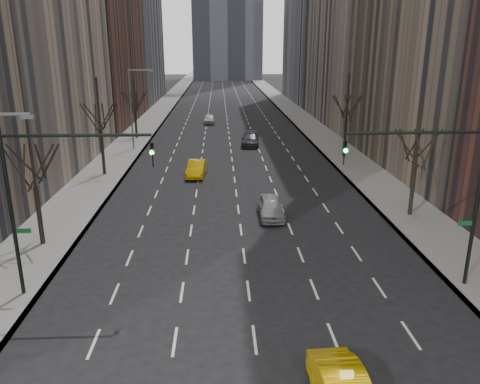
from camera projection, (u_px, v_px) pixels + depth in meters
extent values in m
cube|color=slate|center=(153.00, 118.00, 77.67)|extent=(4.50, 320.00, 0.15)
cube|color=slate|center=(299.00, 117.00, 78.73)|extent=(4.50, 320.00, 0.15)
cylinder|color=black|center=(39.00, 215.00, 27.54)|extent=(0.28, 0.28, 3.57)
cylinder|color=black|center=(30.00, 150.00, 26.37)|extent=(0.16, 0.16, 4.25)
cylinder|color=black|center=(41.00, 162.00, 27.45)|extent=(0.42, 1.80, 2.52)
cylinder|color=black|center=(49.00, 164.00, 26.95)|extent=(1.74, 0.72, 2.52)
cylinder|color=black|center=(41.00, 168.00, 26.14)|extent=(1.46, 1.25, 2.52)
cylinder|color=black|center=(24.00, 169.00, 25.82)|extent=(0.42, 1.80, 2.52)
cylinder|color=black|center=(16.00, 167.00, 26.32)|extent=(1.74, 0.72, 2.52)
cylinder|color=black|center=(25.00, 163.00, 27.14)|extent=(1.46, 1.25, 2.52)
cylinder|color=black|center=(103.00, 153.00, 42.73)|extent=(0.28, 0.28, 3.99)
cylinder|color=black|center=(98.00, 105.00, 41.43)|extent=(0.16, 0.16, 4.75)
cylinder|color=black|center=(104.00, 116.00, 42.59)|extent=(0.42, 1.80, 2.52)
cylinder|color=black|center=(109.00, 117.00, 42.09)|extent=(1.74, 0.72, 2.52)
cylinder|color=black|center=(106.00, 118.00, 41.27)|extent=(1.46, 1.25, 2.52)
cylinder|color=black|center=(96.00, 119.00, 40.96)|extent=(0.42, 1.80, 2.52)
cylinder|color=black|center=(90.00, 118.00, 41.46)|extent=(1.74, 0.72, 2.52)
cylinder|color=black|center=(94.00, 117.00, 42.27)|extent=(1.46, 1.25, 2.52)
cylinder|color=black|center=(136.00, 125.00, 59.99)|extent=(0.28, 0.28, 3.36)
cylinder|color=black|center=(134.00, 96.00, 58.90)|extent=(0.16, 0.16, 4.00)
cylinder|color=black|center=(137.00, 101.00, 59.94)|extent=(0.42, 1.80, 2.52)
cylinder|color=black|center=(141.00, 102.00, 59.44)|extent=(1.74, 0.72, 2.52)
cylinder|color=black|center=(139.00, 102.00, 58.63)|extent=(1.46, 1.25, 2.52)
cylinder|color=black|center=(132.00, 103.00, 58.31)|extent=(0.42, 1.80, 2.52)
cylinder|color=black|center=(128.00, 102.00, 58.81)|extent=(1.74, 0.72, 2.52)
cylinder|color=black|center=(130.00, 101.00, 59.62)|extent=(1.46, 1.25, 2.52)
cylinder|color=black|center=(412.00, 190.00, 32.39)|extent=(0.28, 0.28, 3.57)
cylinder|color=black|center=(419.00, 134.00, 31.22)|extent=(0.16, 0.16, 4.25)
cylinder|color=black|center=(414.00, 145.00, 32.30)|extent=(0.42, 1.80, 2.52)
cylinder|color=black|center=(427.00, 146.00, 31.80)|extent=(1.74, 0.72, 2.52)
cylinder|color=black|center=(430.00, 149.00, 30.99)|extent=(1.46, 1.25, 2.52)
cylinder|color=black|center=(420.00, 150.00, 30.67)|extent=(0.42, 1.80, 2.52)
cylinder|color=black|center=(407.00, 148.00, 31.17)|extent=(1.74, 0.72, 2.52)
cylinder|color=black|center=(404.00, 146.00, 31.99)|extent=(1.46, 1.25, 2.52)
cylinder|color=black|center=(345.00, 138.00, 49.49)|extent=(0.28, 0.28, 3.99)
cylinder|color=black|center=(348.00, 96.00, 48.19)|extent=(0.16, 0.16, 4.75)
cylinder|color=black|center=(346.00, 107.00, 49.34)|extent=(0.42, 1.80, 2.52)
cylinder|color=black|center=(354.00, 107.00, 48.84)|extent=(1.74, 0.72, 2.52)
cylinder|color=black|center=(355.00, 108.00, 48.03)|extent=(1.46, 1.25, 2.52)
cylinder|color=black|center=(348.00, 109.00, 47.71)|extent=(0.42, 1.80, 2.52)
cylinder|color=black|center=(340.00, 108.00, 48.21)|extent=(1.74, 0.72, 2.52)
cylinder|color=black|center=(340.00, 107.00, 49.03)|extent=(1.46, 1.25, 2.52)
cylinder|color=black|center=(12.00, 214.00, 21.21)|extent=(0.18, 0.18, 8.00)
cylinder|color=black|center=(76.00, 135.00, 20.27)|extent=(6.50, 0.14, 0.14)
imported|color=black|center=(152.00, 155.00, 20.68)|extent=(0.18, 0.22, 1.10)
sphere|color=#0CFF33|center=(152.00, 152.00, 20.47)|extent=(0.20, 0.20, 0.20)
cube|color=#0C5926|center=(23.00, 231.00, 21.46)|extent=(0.70, 0.04, 0.22)
cylinder|color=black|center=(476.00, 207.00, 22.14)|extent=(0.18, 0.18, 8.00)
cylinder|color=black|center=(417.00, 133.00, 20.93)|extent=(6.50, 0.14, 0.14)
imported|color=black|center=(344.00, 153.00, 21.05)|extent=(0.18, 0.22, 1.10)
sphere|color=#0CFF33|center=(346.00, 151.00, 20.84)|extent=(0.20, 0.20, 0.20)
cube|color=#0C5926|center=(466.00, 223.00, 22.36)|extent=(0.70, 0.04, 0.22)
cube|color=slate|center=(28.00, 117.00, 17.99)|extent=(0.50, 0.22, 0.15)
cylinder|color=slate|center=(131.00, 110.00, 52.51)|extent=(0.16, 0.16, 9.00)
cylinder|color=slate|center=(140.00, 70.00, 51.29)|extent=(2.60, 0.14, 0.14)
cube|color=slate|center=(151.00, 71.00, 51.37)|extent=(0.50, 0.22, 0.15)
imported|color=#989BA0|center=(271.00, 207.00, 32.61)|extent=(1.80, 4.32, 1.46)
imported|color=#EFB305|center=(197.00, 168.00, 42.96)|extent=(1.83, 4.45, 1.43)
imported|color=#2E2E33|center=(250.00, 139.00, 56.24)|extent=(2.44, 5.24, 1.48)
imported|color=silver|center=(209.00, 119.00, 72.28)|extent=(1.72, 4.21, 1.43)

